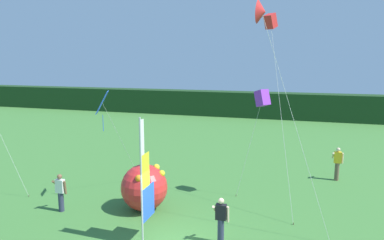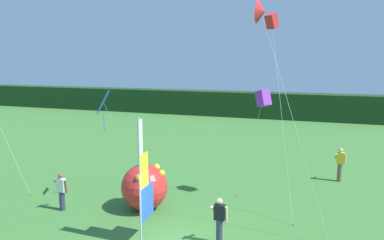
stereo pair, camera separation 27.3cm
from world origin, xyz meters
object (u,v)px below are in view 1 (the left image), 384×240
banner_flag (145,184)px  person_near_banner (61,192)px  kite_blue_diamond_0 (103,105)px  kite_purple_box_3 (262,98)px  person_mid_field (337,163)px  person_far_left (221,219)px  kite_red_delta_1 (262,13)px  kite_red_box_2 (271,23)px  inflatable_balloon (144,187)px

banner_flag → person_near_banner: (-4.41, 1.31, -1.26)m
kite_blue_diamond_0 → kite_purple_box_3: 6.79m
person_mid_field → person_far_left: (-4.34, -8.02, -0.07)m
person_mid_field → kite_red_delta_1: (-3.40, -6.21, 6.83)m
person_far_left → banner_flag: bearing=-163.8°
kite_red_delta_1 → kite_red_box_2: kite_red_delta_1 is taller
kite_blue_diamond_0 → kite_red_delta_1: 7.41m
person_mid_field → kite_purple_box_3: (-3.56, -3.58, 3.59)m
person_near_banner → inflatable_balloon: inflatable_balloon is taller
person_mid_field → kite_blue_diamond_0: 12.03m
inflatable_balloon → kite_purple_box_3: bearing=31.3°
person_far_left → kite_blue_diamond_0: size_ratio=0.33×
person_near_banner → inflatable_balloon: (3.21, 1.16, 0.13)m
kite_red_box_2 → kite_blue_diamond_0: bearing=-158.4°
person_mid_field → inflatable_balloon: inflatable_balloon is taller
kite_purple_box_3 → kite_red_box_2: bearing=49.7°
person_mid_field → kite_purple_box_3: size_ratio=0.35×
kite_purple_box_3 → person_near_banner: bearing=-153.2°
kite_red_delta_1 → kite_red_box_2: 2.89m
kite_red_box_2 → inflatable_balloon: bearing=-147.5°
banner_flag → person_mid_field: bearing=52.2°
banner_flag → kite_red_delta_1: 7.06m
banner_flag → inflatable_balloon: 2.96m
banner_flag → inflatable_balloon: banner_flag is taller
person_mid_field → person_far_left: 9.12m
kite_blue_diamond_0 → banner_flag: bearing=-41.6°
kite_purple_box_3 → person_far_left: bearing=-100.0°
banner_flag → person_far_left: banner_flag is taller
person_mid_field → kite_blue_diamond_0: (-9.92, -5.93, 3.33)m
person_near_banner → person_far_left: person_far_left is taller
person_near_banner → kite_blue_diamond_0: bearing=50.1°
person_far_left → inflatable_balloon: 4.03m
kite_blue_diamond_0 → person_near_banner: bearing=-129.9°
person_far_left → kite_blue_diamond_0: kite_blue_diamond_0 is taller
person_near_banner → inflatable_balloon: 3.42m
kite_red_delta_1 → kite_red_box_2: size_ratio=1.01×
inflatable_balloon → kite_red_box_2: 8.69m
banner_flag → person_mid_field: banner_flag is taller
banner_flag → kite_red_box_2: size_ratio=0.54×
kite_red_box_2 → kite_purple_box_3: size_ratio=1.65×
person_near_banner → kite_red_delta_1: (7.77, 1.21, 6.92)m
person_mid_field → kite_red_delta_1: kite_red_delta_1 is taller
banner_flag → inflatable_balloon: size_ratio=2.27×
banner_flag → person_far_left: bearing=16.2°
person_mid_field → person_far_left: size_ratio=1.08×
person_far_left → kite_red_box_2: 8.37m
kite_blue_diamond_0 → person_mid_field: bearing=30.8°
person_near_banner → kite_red_delta_1: bearing=8.9°
inflatable_balloon → kite_red_delta_1: kite_red_delta_1 is taller
kite_red_delta_1 → inflatable_balloon: bearing=-179.3°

